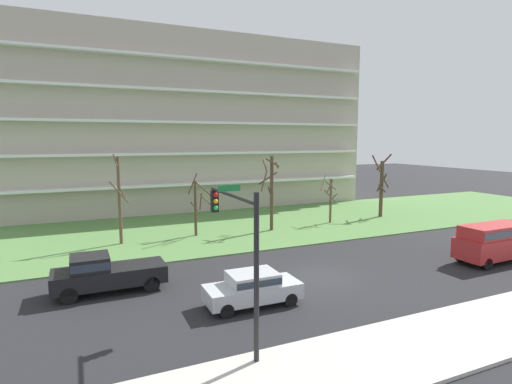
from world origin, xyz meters
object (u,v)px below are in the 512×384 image
(tree_far_left, at_px, (120,199))
(pickup_black_center_left, at_px, (105,272))
(tree_center, at_px, (271,190))
(sedan_silver_near_left, at_px, (253,287))
(tree_left, at_px, (197,205))
(van_red_center_right, at_px, (494,240))
(tree_right, at_px, (330,198))
(tree_far_right, at_px, (381,186))
(traffic_signal_mast, at_px, (238,238))

(tree_far_left, height_order, pickup_black_center_left, tree_far_left)
(tree_center, height_order, sedan_silver_near_left, tree_center)
(tree_left, bearing_deg, tree_far_left, -177.88)
(van_red_center_right, bearing_deg, tree_right, 99.64)
(tree_center, distance_m, tree_far_right, 12.44)
(tree_far_right, distance_m, pickup_black_center_left, 27.84)
(tree_far_left, bearing_deg, tree_far_right, 1.29)
(tree_left, height_order, pickup_black_center_left, tree_left)
(tree_left, distance_m, van_red_center_right, 20.52)
(tree_left, xyz_separation_m, tree_far_right, (18.53, 0.34, 0.60))
(traffic_signal_mast, bearing_deg, tree_far_right, 38.47)
(tree_right, height_order, sedan_silver_near_left, tree_right)
(tree_far_left, distance_m, tree_left, 5.79)
(traffic_signal_mast, bearing_deg, tree_center, 60.18)
(tree_left, height_order, van_red_center_right, tree_left)
(tree_right, bearing_deg, pickup_black_center_left, -154.61)
(tree_left, distance_m, sedan_silver_near_left, 14.12)
(pickup_black_center_left, bearing_deg, traffic_signal_mast, 119.18)
(tree_right, distance_m, traffic_signal_mast, 23.05)
(tree_right, xyz_separation_m, tree_far_right, (6.20, 0.41, 0.80))
(tree_far_right, distance_m, traffic_signal_mast, 27.83)
(tree_left, relative_size, tree_far_right, 0.80)
(tree_far_right, height_order, van_red_center_right, tree_far_right)
(tree_right, height_order, pickup_black_center_left, tree_right)
(van_red_center_right, relative_size, traffic_signal_mast, 0.89)
(traffic_signal_mast, bearing_deg, tree_left, 79.16)
(tree_far_left, xyz_separation_m, traffic_signal_mast, (2.47, -16.76, 0.71))
(traffic_signal_mast, bearing_deg, van_red_center_right, 9.36)
(tree_left, height_order, tree_right, tree_left)
(sedan_silver_near_left, xyz_separation_m, van_red_center_right, (16.37, 0.00, 0.52))
(tree_center, xyz_separation_m, traffic_signal_mast, (-9.38, -16.36, 0.57))
(pickup_black_center_left, bearing_deg, tree_center, -146.91)
(tree_left, bearing_deg, traffic_signal_mast, -100.84)
(tree_far_left, height_order, tree_center, tree_far_left)
(sedan_silver_near_left, distance_m, van_red_center_right, 16.38)
(tree_far_right, distance_m, sedan_silver_near_left, 24.61)
(tree_center, height_order, van_red_center_right, tree_center)
(tree_center, relative_size, tree_far_right, 1.01)
(tree_center, bearing_deg, tree_right, 4.88)
(tree_right, distance_m, tree_far_right, 6.26)
(tree_far_left, bearing_deg, pickup_black_center_left, -100.55)
(tree_far_left, relative_size, tree_center, 1.05)
(tree_center, height_order, pickup_black_center_left, tree_center)
(sedan_silver_near_left, bearing_deg, tree_far_left, 108.47)
(tree_far_left, distance_m, tree_center, 11.86)
(sedan_silver_near_left, relative_size, pickup_black_center_left, 0.82)
(tree_right, height_order, van_red_center_right, tree_right)
(tree_right, height_order, tree_far_right, tree_far_right)
(van_red_center_right, bearing_deg, tree_left, 135.83)
(tree_center, distance_m, van_red_center_right, 16.17)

